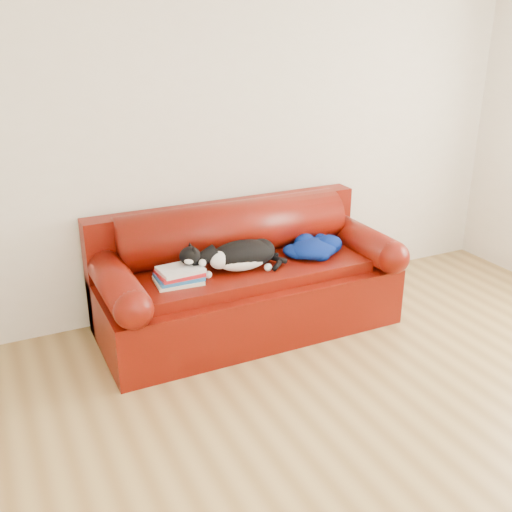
{
  "coord_description": "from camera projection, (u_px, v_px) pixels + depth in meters",
  "views": [
    {
      "loc": [
        -1.95,
        -2.04,
        2.11
      ],
      "look_at": [
        -0.31,
        1.35,
        0.61
      ],
      "focal_mm": 42.0,
      "sensor_mm": 36.0,
      "label": 1
    }
  ],
  "objects": [
    {
      "name": "ground",
      "position": [
        415.0,
        432.0,
        3.27
      ],
      "size": [
        4.5,
        4.5,
        0.0
      ],
      "primitive_type": "plane",
      "color": "brown",
      "rests_on": "ground"
    },
    {
      "name": "sofa_base",
      "position": [
        247.0,
        297.0,
        4.31
      ],
      "size": [
        2.1,
        0.9,
        0.5
      ],
      "color": "#3A0F02",
      "rests_on": "ground"
    },
    {
      "name": "book_stack",
      "position": [
        179.0,
        275.0,
        3.9
      ],
      "size": [
        0.32,
        0.25,
        0.1
      ],
      "rotation": [
        0.0,
        0.0,
        0.0
      ],
      "color": "beige",
      "rests_on": "sofa_base"
    },
    {
      "name": "cat",
      "position": [
        242.0,
        256.0,
        4.09
      ],
      "size": [
        0.69,
        0.27,
        0.25
      ],
      "rotation": [
        0.0,
        0.0,
        0.01
      ],
      "color": "black",
      "rests_on": "sofa_base"
    },
    {
      "name": "room_shell",
      "position": [
        470.0,
        122.0,
        2.72
      ],
      "size": [
        4.52,
        4.02,
        2.61
      ],
      "color": "beige",
      "rests_on": "ground"
    },
    {
      "name": "sofa_back",
      "position": [
        233.0,
        247.0,
        4.4
      ],
      "size": [
        2.1,
        1.01,
        0.88
      ],
      "color": "#3A0F02",
      "rests_on": "ground"
    },
    {
      "name": "blanket",
      "position": [
        313.0,
        247.0,
        4.35
      ],
      "size": [
        0.52,
        0.43,
        0.14
      ],
      "rotation": [
        0.0,
        0.0,
        0.37
      ],
      "color": "#021244",
      "rests_on": "sofa_base"
    }
  ]
}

